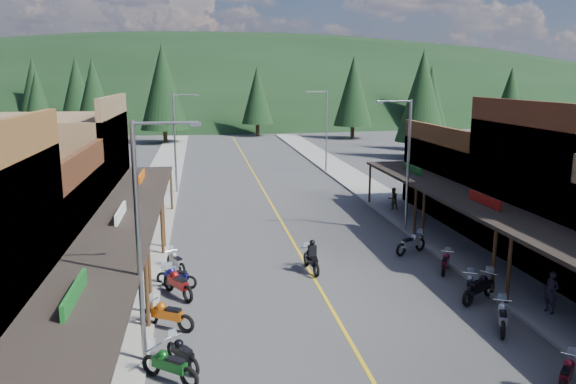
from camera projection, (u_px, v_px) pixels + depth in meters
name	position (u px, v px, depth m)	size (l,w,h in m)	color
ground	(318.00, 286.00, 25.36)	(220.00, 220.00, 0.00)	#38383A
centerline	(267.00, 195.00, 44.71)	(0.15, 90.00, 0.01)	gold
sidewalk_west	(155.00, 198.00, 43.38)	(3.40, 94.00, 0.15)	gray
sidewalk_east	(372.00, 191.00, 46.02)	(3.40, 94.00, 0.15)	gray
shop_west_2	(2.00, 235.00, 24.41)	(10.90, 9.00, 6.20)	#3F2111
shop_west_3	(54.00, 175.00, 33.50)	(10.90, 10.20, 8.20)	brown
shop_east_3	(483.00, 179.00, 37.87)	(10.90, 10.20, 6.20)	#4C2D16
streetlight_0	(143.00, 233.00, 17.60)	(2.16, 0.18, 8.00)	gray
streetlight_1	(177.00, 139.00, 44.70)	(2.16, 0.18, 8.00)	gray
streetlight_2	(406.00, 160.00, 33.26)	(2.16, 0.18, 8.00)	gray
streetlight_3	(325.00, 127.00, 54.55)	(2.16, 0.18, 8.00)	gray
ridge_hill	(218.00, 111.00, 156.02)	(310.00, 140.00, 60.00)	black
pine_1	(77.00, 90.00, 88.02)	(5.88, 5.88, 12.50)	black
pine_2	(163.00, 86.00, 78.37)	(6.72, 6.72, 14.00)	black
pine_3	(257.00, 95.00, 88.54)	(5.04, 5.04, 11.00)	black
pine_4	(353.00, 91.00, 84.70)	(5.88, 5.88, 12.50)	black
pine_5	(423.00, 84.00, 98.58)	(6.72, 6.72, 14.00)	black
pine_6	(511.00, 94.00, 92.96)	(5.04, 5.04, 11.00)	black
pine_7	(34.00, 90.00, 92.62)	(5.88, 5.88, 12.50)	black
pine_8	(38.00, 109.00, 59.54)	(4.48, 4.48, 10.00)	black
pine_9	(431.00, 100.00, 71.26)	(4.93, 4.93, 10.80)	black
pine_10	(94.00, 97.00, 69.66)	(5.38, 5.38, 11.60)	black
pine_11	(422.00, 96.00, 63.72)	(5.82, 5.82, 12.40)	black
bike_west_4	(170.00, 364.00, 17.25)	(0.72, 2.15, 1.23)	#0D4415
bike_west_5	(182.00, 352.00, 18.14)	(0.63, 1.90, 1.09)	black
bike_west_6	(167.00, 314.00, 20.88)	(0.74, 2.21, 1.26)	#C6580E
bike_west_7	(178.00, 282.00, 23.98)	(0.77, 2.32, 1.32)	maroon
bike_west_8	(176.00, 276.00, 25.10)	(0.64, 1.93, 1.10)	navy
bike_west_9	(176.00, 261.00, 27.15)	(0.64, 1.93, 1.10)	gray
bike_east_4	(567.00, 373.00, 16.88)	(0.63, 1.88, 1.07)	maroon
bike_east_5	(502.00, 316.00, 20.81)	(0.68, 2.05, 1.17)	#A3A4A9
bike_east_6	(479.00, 286.00, 23.48)	(0.78, 2.33, 1.33)	black
bike_east_7	(470.00, 285.00, 24.04)	(0.62, 1.87, 1.07)	gray
bike_east_8	(445.00, 262.00, 27.07)	(0.62, 1.87, 1.07)	maroon
bike_east_9	(411.00, 242.00, 29.89)	(0.72, 2.17, 1.24)	gray
rider_on_bike	(311.00, 258.00, 27.10)	(0.97, 2.28, 1.68)	black
pedestrian_east_a	(551.00, 292.00, 21.98)	(0.62, 0.41, 1.70)	#221D2C
pedestrian_east_b	(393.00, 199.00, 39.22)	(0.76, 0.43, 1.55)	brown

